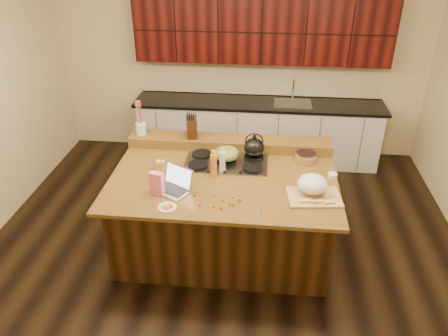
# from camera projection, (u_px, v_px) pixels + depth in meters

# --- Properties ---
(room) EXTENTS (5.52, 5.02, 2.72)m
(room) POSITION_uv_depth(u_px,v_px,m) (223.00, 140.00, 4.42)
(room) COLOR black
(room) RESTS_ON ground
(island) EXTENTS (2.40, 1.60, 0.92)m
(island) POSITION_uv_depth(u_px,v_px,m) (224.00, 212.00, 4.86)
(island) COLOR black
(island) RESTS_ON ground
(back_ledge) EXTENTS (2.40, 0.30, 0.12)m
(back_ledge) POSITION_uv_depth(u_px,v_px,m) (230.00, 143.00, 5.21)
(back_ledge) COLOR black
(back_ledge) RESTS_ON island
(cooktop) EXTENTS (0.92, 0.52, 0.05)m
(cooktop) POSITION_uv_depth(u_px,v_px,m) (226.00, 162.00, 4.89)
(cooktop) COLOR gray
(cooktop) RESTS_ON island
(back_counter) EXTENTS (3.70, 0.66, 2.40)m
(back_counter) POSITION_uv_depth(u_px,v_px,m) (259.00, 98.00, 6.50)
(back_counter) COLOR silver
(back_counter) RESTS_ON ground
(kettle) EXTENTS (0.30, 0.30, 0.21)m
(kettle) POSITION_uv_depth(u_px,v_px,m) (254.00, 147.00, 4.90)
(kettle) COLOR black
(kettle) RESTS_ON cooktop
(green_bowl) EXTENTS (0.36, 0.36, 0.15)m
(green_bowl) POSITION_uv_depth(u_px,v_px,m) (226.00, 154.00, 4.83)
(green_bowl) COLOR olive
(green_bowl) RESTS_ON cooktop
(laptop) EXTENTS (0.44, 0.41, 0.24)m
(laptop) POSITION_uv_depth(u_px,v_px,m) (175.00, 184.00, 4.39)
(laptop) COLOR #B7B7BC
(laptop) RESTS_ON island
(oil_bottle) EXTENTS (0.07, 0.07, 0.27)m
(oil_bottle) POSITION_uv_depth(u_px,v_px,m) (214.00, 166.00, 4.56)
(oil_bottle) COLOR orange
(oil_bottle) RESTS_ON island
(vinegar_bottle) EXTENTS (0.07, 0.07, 0.25)m
(vinegar_bottle) POSITION_uv_depth(u_px,v_px,m) (222.00, 162.00, 4.65)
(vinegar_bottle) COLOR silver
(vinegar_bottle) RESTS_ON island
(wooden_tray) EXTENTS (0.55, 0.44, 0.21)m
(wooden_tray) POSITION_uv_depth(u_px,v_px,m) (313.00, 187.00, 4.29)
(wooden_tray) COLOR tan
(wooden_tray) RESTS_ON island
(ramekin_a) EXTENTS (0.11, 0.11, 0.04)m
(ramekin_a) POSITION_uv_depth(u_px,v_px,m) (319.00, 190.00, 4.37)
(ramekin_a) COLOR white
(ramekin_a) RESTS_ON island
(ramekin_b) EXTENTS (0.13, 0.13, 0.04)m
(ramekin_b) POSITION_uv_depth(u_px,v_px,m) (333.00, 175.00, 4.62)
(ramekin_b) COLOR white
(ramekin_b) RESTS_ON island
(ramekin_c) EXTENTS (0.12, 0.12, 0.04)m
(ramekin_c) POSITION_uv_depth(u_px,v_px,m) (306.00, 178.00, 4.57)
(ramekin_c) COLOR white
(ramekin_c) RESTS_ON island
(strainer_bowl) EXTENTS (0.25, 0.25, 0.09)m
(strainer_bowl) POSITION_uv_depth(u_px,v_px,m) (306.00, 158.00, 4.90)
(strainer_bowl) COLOR #996B3F
(strainer_bowl) RESTS_ON island
(kitchen_timer) EXTENTS (0.08, 0.08, 0.07)m
(kitchen_timer) POSITION_uv_depth(u_px,v_px,m) (259.00, 211.00, 4.04)
(kitchen_timer) COLOR silver
(kitchen_timer) RESTS_ON island
(pink_bag) EXTENTS (0.14, 0.10, 0.25)m
(pink_bag) POSITION_uv_depth(u_px,v_px,m) (157.00, 184.00, 4.28)
(pink_bag) COLOR pink
(pink_bag) RESTS_ON island
(candy_plate) EXTENTS (0.24, 0.24, 0.01)m
(candy_plate) POSITION_uv_depth(u_px,v_px,m) (167.00, 207.00, 4.13)
(candy_plate) COLOR white
(candy_plate) RESTS_ON island
(package_box) EXTENTS (0.09, 0.07, 0.12)m
(package_box) POSITION_uv_depth(u_px,v_px,m) (161.00, 166.00, 4.71)
(package_box) COLOR #E9A952
(package_box) RESTS_ON island
(utensil_crock) EXTENTS (0.15, 0.15, 0.14)m
(utensil_crock) POSITION_uv_depth(u_px,v_px,m) (141.00, 129.00, 5.24)
(utensil_crock) COLOR white
(utensil_crock) RESTS_ON back_ledge
(knife_block) EXTENTS (0.16, 0.21, 0.23)m
(knife_block) POSITION_uv_depth(u_px,v_px,m) (192.00, 127.00, 5.16)
(knife_block) COLOR black
(knife_block) RESTS_ON back_ledge
(gumdrop_0) EXTENTS (0.02, 0.02, 0.02)m
(gumdrop_0) POSITION_uv_depth(u_px,v_px,m) (233.00, 205.00, 4.16)
(gumdrop_0) COLOR red
(gumdrop_0) RESTS_ON island
(gumdrop_1) EXTENTS (0.02, 0.02, 0.02)m
(gumdrop_1) POSITION_uv_depth(u_px,v_px,m) (233.00, 198.00, 4.27)
(gumdrop_1) COLOR #198C26
(gumdrop_1) RESTS_ON island
(gumdrop_2) EXTENTS (0.02, 0.02, 0.02)m
(gumdrop_2) POSITION_uv_depth(u_px,v_px,m) (200.00, 205.00, 4.16)
(gumdrop_2) COLOR red
(gumdrop_2) RESTS_ON island
(gumdrop_3) EXTENTS (0.02, 0.02, 0.02)m
(gumdrop_3) POSITION_uv_depth(u_px,v_px,m) (239.00, 199.00, 4.25)
(gumdrop_3) COLOR #198C26
(gumdrop_3) RESTS_ON island
(gumdrop_4) EXTENTS (0.02, 0.02, 0.02)m
(gumdrop_4) POSITION_uv_depth(u_px,v_px,m) (223.00, 200.00, 4.24)
(gumdrop_4) COLOR red
(gumdrop_4) RESTS_ON island
(gumdrop_5) EXTENTS (0.02, 0.02, 0.02)m
(gumdrop_5) POSITION_uv_depth(u_px,v_px,m) (231.00, 205.00, 4.16)
(gumdrop_5) COLOR #198C26
(gumdrop_5) RESTS_ON island
(gumdrop_6) EXTENTS (0.02, 0.02, 0.02)m
(gumdrop_6) POSITION_uv_depth(u_px,v_px,m) (195.00, 195.00, 4.31)
(gumdrop_6) COLOR red
(gumdrop_6) RESTS_ON island
(gumdrop_7) EXTENTS (0.02, 0.02, 0.02)m
(gumdrop_7) POSITION_uv_depth(u_px,v_px,m) (239.00, 201.00, 4.23)
(gumdrop_7) COLOR #198C26
(gumdrop_7) RESTS_ON island
(gumdrop_8) EXTENTS (0.02, 0.02, 0.02)m
(gumdrop_8) POSITION_uv_depth(u_px,v_px,m) (223.00, 200.00, 4.23)
(gumdrop_8) COLOR red
(gumdrop_8) RESTS_ON island
(gumdrop_9) EXTENTS (0.02, 0.02, 0.02)m
(gumdrop_9) POSITION_uv_depth(u_px,v_px,m) (230.00, 203.00, 4.19)
(gumdrop_9) COLOR #198C26
(gumdrop_9) RESTS_ON island
(gumdrop_10) EXTENTS (0.02, 0.02, 0.02)m
(gumdrop_10) POSITION_uv_depth(u_px,v_px,m) (221.00, 209.00, 4.11)
(gumdrop_10) COLOR red
(gumdrop_10) RESTS_ON island
(gumdrop_11) EXTENTS (0.02, 0.02, 0.02)m
(gumdrop_11) POSITION_uv_depth(u_px,v_px,m) (214.00, 195.00, 4.31)
(gumdrop_11) COLOR #198C26
(gumdrop_11) RESTS_ON island
(gumdrop_12) EXTENTS (0.02, 0.02, 0.02)m
(gumdrop_12) POSITION_uv_depth(u_px,v_px,m) (214.00, 207.00, 4.13)
(gumdrop_12) COLOR red
(gumdrop_12) RESTS_ON island
(gumdrop_13) EXTENTS (0.02, 0.02, 0.02)m
(gumdrop_13) POSITION_uv_depth(u_px,v_px,m) (241.00, 201.00, 4.22)
(gumdrop_13) COLOR #198C26
(gumdrop_13) RESTS_ON island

